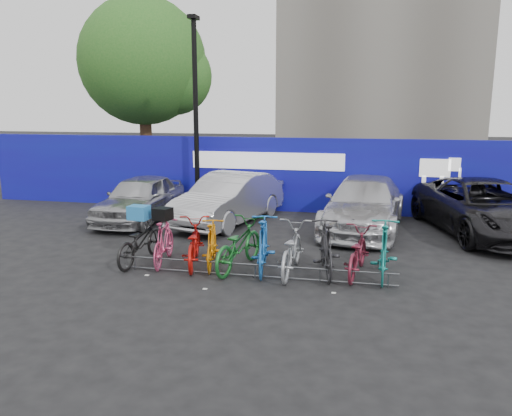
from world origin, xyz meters
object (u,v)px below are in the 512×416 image
(bike_5, at_px, (263,244))
(bike_1, at_px, (164,242))
(bike_7, at_px, (326,248))
(bike_4, at_px, (238,245))
(bike_8, at_px, (357,252))
(bike_0, at_px, (140,241))
(car_0, at_px, (140,198))
(bike_6, at_px, (291,249))
(bike_2, at_px, (193,243))
(bike_9, at_px, (384,250))
(bike_rack, at_px, (255,270))
(car_1, at_px, (229,199))
(lamppost, at_px, (196,110))
(car_3, at_px, (485,208))
(bike_3, at_px, (212,244))
(tree, at_px, (149,64))

(bike_5, bearing_deg, bike_1, -7.67)
(bike_1, xyz_separation_m, bike_7, (3.51, 0.02, 0.07))
(bike_4, relative_size, bike_8, 1.10)
(bike_0, bearing_deg, bike_4, -173.93)
(bike_4, bearing_deg, bike_7, -166.79)
(car_0, xyz_separation_m, bike_6, (5.09, -3.84, -0.17))
(bike_2, xyz_separation_m, bike_8, (3.47, 0.10, -0.01))
(bike_6, relative_size, bike_9, 1.02)
(bike_rack, distance_m, car_1, 4.90)
(lamppost, height_order, car_1, lamppost)
(car_3, distance_m, bike_2, 7.94)
(bike_1, relative_size, bike_3, 0.98)
(bike_5, bearing_deg, bike_0, -6.81)
(bike_rack, relative_size, bike_1, 3.39)
(car_3, relative_size, bike_4, 2.62)
(bike_3, distance_m, bike_8, 3.05)
(bike_5, xyz_separation_m, bike_6, (0.59, -0.03, -0.06))
(car_1, distance_m, bike_8, 5.42)
(car_3, height_order, bike_5, car_3)
(bike_1, bearing_deg, bike_2, 174.05)
(bike_5, bearing_deg, bike_6, 169.80)
(bike_0, xyz_separation_m, bike_5, (2.75, 0.01, 0.09))
(tree, relative_size, car_1, 1.76)
(bike_0, bearing_deg, car_1, -97.67)
(car_0, xyz_separation_m, car_1, (2.69, 0.25, 0.04))
(bike_3, bearing_deg, car_3, -157.99)
(car_0, xyz_separation_m, bike_1, (2.29, -3.79, -0.19))
(car_0, distance_m, bike_1, 4.43)
(tree, xyz_separation_m, bike_4, (6.31, -10.16, -4.54))
(tree, bearing_deg, bike_rack, -57.55)
(car_0, distance_m, bike_4, 5.49)
(bike_5, height_order, bike_7, bike_5)
(bike_3, bearing_deg, lamppost, -79.85)
(bike_7, bearing_deg, bike_1, -9.87)
(car_3, xyz_separation_m, bike_8, (-3.29, -4.05, -0.25))
(bike_2, bearing_deg, bike_9, 166.95)
(bike_1, relative_size, bike_5, 0.86)
(car_0, xyz_separation_m, bike_7, (5.80, -3.77, -0.12))
(car_3, height_order, bike_3, car_3)
(tree, bearing_deg, bike_5, -56.07)
(bike_1, xyz_separation_m, bike_4, (1.68, -0.00, 0.03))
(car_3, bearing_deg, car_1, 167.17)
(bike_7, bearing_deg, car_3, -143.45)
(lamppost, height_order, bike_2, lamppost)
(tree, xyz_separation_m, bike_9, (9.29, -10.08, -4.49))
(bike_1, relative_size, bike_7, 0.88)
(lamppost, bearing_deg, tree, 127.51)
(bike_0, height_order, bike_7, bike_7)
(car_1, height_order, bike_9, car_1)
(car_0, distance_m, bike_2, 4.79)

